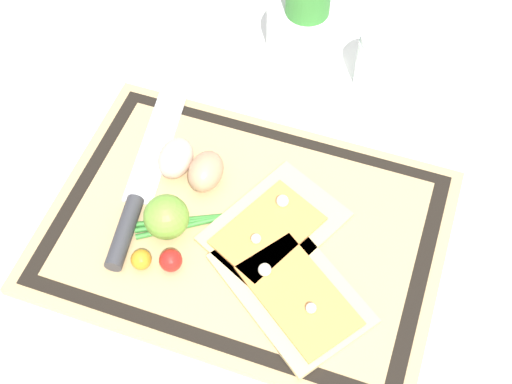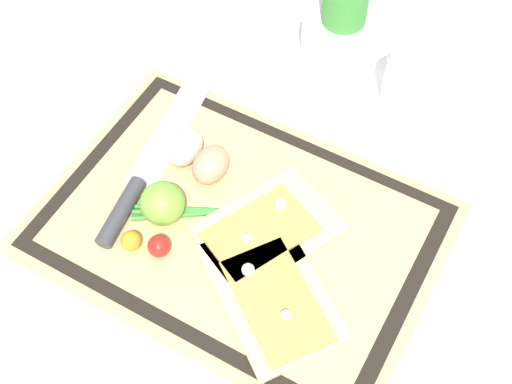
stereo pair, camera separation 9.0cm
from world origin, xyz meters
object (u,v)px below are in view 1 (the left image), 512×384
at_px(knife, 136,202).
at_px(sauce_jar, 380,64).
at_px(cherry_tomato_red, 171,260).
at_px(cherry_tomato_yellow, 141,260).
at_px(egg_brown, 206,171).
at_px(egg_pink, 176,158).
at_px(lime, 166,217).
at_px(pizza_slice_far, 273,227).
at_px(pizza_slice_near, 292,290).

xyz_separation_m(knife, sauce_jar, (0.24, 0.32, 0.02)).
bearing_deg(sauce_jar, cherry_tomato_red, -112.60).
relative_size(cherry_tomato_yellow, sauce_jar, 0.28).
bearing_deg(sauce_jar, egg_brown, -122.99).
relative_size(egg_pink, cherry_tomato_red, 2.12).
relative_size(egg_brown, cherry_tomato_red, 2.12).
distance_m(knife, egg_brown, 0.10).
distance_m(cherry_tomato_yellow, sauce_jar, 0.45).
bearing_deg(sauce_jar, lime, -118.53).
bearing_deg(lime, cherry_tomato_yellow, -100.32).
relative_size(cherry_tomato_red, sauce_jar, 0.31).
bearing_deg(cherry_tomato_red, sauce_jar, 67.40).
height_order(egg_brown, sauce_jar, sauce_jar).
xyz_separation_m(pizza_slice_far, sauce_jar, (0.06, 0.30, 0.02)).
distance_m(pizza_slice_far, lime, 0.13).
xyz_separation_m(pizza_slice_far, egg_brown, (-0.11, 0.04, 0.02)).
height_order(pizza_slice_near, lime, lime).
distance_m(pizza_slice_far, egg_pink, 0.16).
relative_size(pizza_slice_near, lime, 3.92).
distance_m(egg_brown, lime, 0.09).
relative_size(pizza_slice_near, cherry_tomato_red, 7.85).
bearing_deg(knife, egg_brown, 41.98).
xyz_separation_m(cherry_tomato_yellow, sauce_jar, (0.20, 0.40, 0.01)).
relative_size(pizza_slice_far, cherry_tomato_red, 7.12).
bearing_deg(sauce_jar, pizza_slice_near, -92.09).
bearing_deg(pizza_slice_near, egg_brown, 142.98).
relative_size(pizza_slice_far, cherry_tomato_yellow, 7.92).
xyz_separation_m(pizza_slice_far, cherry_tomato_red, (-0.10, -0.09, 0.01)).
bearing_deg(egg_brown, cherry_tomato_red, -87.56).
bearing_deg(lime, egg_pink, 106.05).
height_order(pizza_slice_far, cherry_tomato_yellow, cherry_tomato_yellow).
bearing_deg(pizza_slice_far, knife, -172.74).
height_order(pizza_slice_near, sauce_jar, sauce_jar).
xyz_separation_m(egg_pink, cherry_tomato_yellow, (0.02, -0.15, -0.01)).
relative_size(lime, sauce_jar, 0.63).
bearing_deg(cherry_tomato_yellow, knife, 119.21).
bearing_deg(egg_pink, cherry_tomato_yellow, -83.89).
height_order(pizza_slice_far, sauce_jar, sauce_jar).
height_order(knife, cherry_tomato_red, cherry_tomato_red).
bearing_deg(cherry_tomato_red, egg_brown, 92.44).
bearing_deg(cherry_tomato_red, lime, 117.12).
xyz_separation_m(lime, cherry_tomato_yellow, (-0.01, -0.06, -0.02)).
bearing_deg(pizza_slice_far, lime, -161.21).
height_order(pizza_slice_near, cherry_tomato_yellow, cherry_tomato_yellow).
bearing_deg(egg_pink, egg_brown, -9.08).
height_order(pizza_slice_near, knife, pizza_slice_near).
height_order(pizza_slice_far, cherry_tomato_red, cherry_tomato_red).
relative_size(knife, sauce_jar, 3.26).
relative_size(pizza_slice_near, cherry_tomato_yellow, 8.73).
bearing_deg(lime, egg_brown, 77.60).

